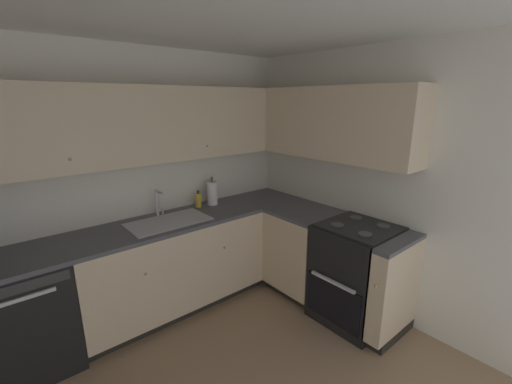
{
  "coord_description": "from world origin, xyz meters",
  "views": [
    {
      "loc": [
        -0.82,
        -1.42,
        1.96
      ],
      "look_at": [
        0.99,
        0.72,
        1.18
      ],
      "focal_mm": 23.24,
      "sensor_mm": 36.0,
      "label": 1
    }
  ],
  "objects_px": {
    "dishwasher": "(26,316)",
    "soap_bottle": "(198,200)",
    "paper_towel_roll": "(212,193)",
    "oven_range": "(356,273)"
  },
  "relations": [
    {
      "from": "dishwasher",
      "to": "soap_bottle",
      "type": "xyz_separation_m",
      "value": [
        1.58,
        0.18,
        0.54
      ]
    },
    {
      "from": "dishwasher",
      "to": "soap_bottle",
      "type": "distance_m",
      "value": 1.68
    },
    {
      "from": "soap_bottle",
      "to": "paper_towel_roll",
      "type": "bearing_deg",
      "value": -7.22
    },
    {
      "from": "dishwasher",
      "to": "soap_bottle",
      "type": "bearing_deg",
      "value": 6.51
    },
    {
      "from": "dishwasher",
      "to": "oven_range",
      "type": "relative_size",
      "value": 0.82
    },
    {
      "from": "dishwasher",
      "to": "oven_range",
      "type": "xyz_separation_m",
      "value": [
        2.36,
        -1.22,
        0.02
      ]
    },
    {
      "from": "oven_range",
      "to": "soap_bottle",
      "type": "bearing_deg",
      "value": 119.08
    },
    {
      "from": "soap_bottle",
      "to": "paper_towel_roll",
      "type": "height_order",
      "value": "paper_towel_roll"
    },
    {
      "from": "oven_range",
      "to": "soap_bottle",
      "type": "relative_size",
      "value": 6.0
    },
    {
      "from": "oven_range",
      "to": "soap_bottle",
      "type": "height_order",
      "value": "soap_bottle"
    }
  ]
}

